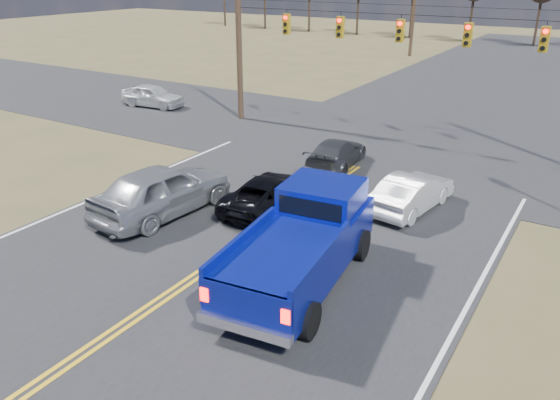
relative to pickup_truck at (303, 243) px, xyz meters
The scene contains 12 objects.
ground 5.51m from the pickup_truck, 118.52° to the right, with size 160.00×160.00×0.00m, color brown.
road_main 5.97m from the pickup_truck, 116.09° to the left, with size 14.00×120.00×0.02m, color #28282B.
road_cross 13.56m from the pickup_truck, 100.99° to the left, with size 120.00×12.00×0.02m, color #28282B.
signal_gantry 13.78m from the pickup_truck, 99.04° to the left, with size 19.60×4.83×10.00m.
utility_poles 13.18m from the pickup_truck, 101.86° to the left, with size 19.60×58.32×10.00m.
treeline 22.83m from the pickup_truck, 96.61° to the left, with size 87.00×117.80×7.40m.
pickup_truck is the anchor object (origin of this frame).
silver_suv 6.41m from the pickup_truck, 168.57° to the left, with size 2.12×5.27×1.80m, color #95979C.
black_suv 4.93m from the pickup_truck, 133.52° to the left, with size 2.02×4.39×1.22m, color black.
white_car_queue 6.26m from the pickup_truck, 81.42° to the left, with size 1.40×4.01×1.32m, color white.
dgrey_car_queue 9.48m from the pickup_truck, 110.90° to the left, with size 1.68×4.14×1.20m, color #3A3B40.
cross_car_west 21.96m from the pickup_truck, 144.47° to the left, with size 3.98×1.60×1.36m, color silver.
Camera 1 is at (8.92, -6.59, 7.95)m, focal length 35.00 mm.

